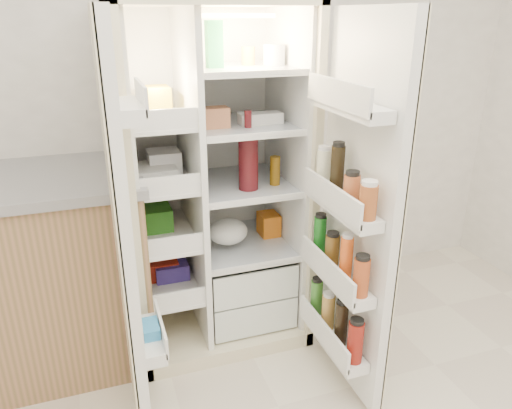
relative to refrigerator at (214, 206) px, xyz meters
name	(u,v)px	position (x,y,z in m)	size (l,w,h in m)	color
wall_back	(211,85)	(0.09, 0.35, 0.61)	(4.00, 0.02, 2.70)	white
refrigerator	(214,206)	(0.00, 0.00, 0.00)	(0.92, 0.70, 1.80)	beige
freezer_door	(125,240)	(-0.51, -0.60, 0.15)	(0.15, 0.40, 1.72)	white
fridge_door	(354,223)	(0.47, -0.69, 0.12)	(0.17, 0.58, 1.72)	white
kitchen_counter	(4,278)	(-1.08, -0.03, -0.23)	(1.40, 0.74, 1.02)	#9B6E4D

